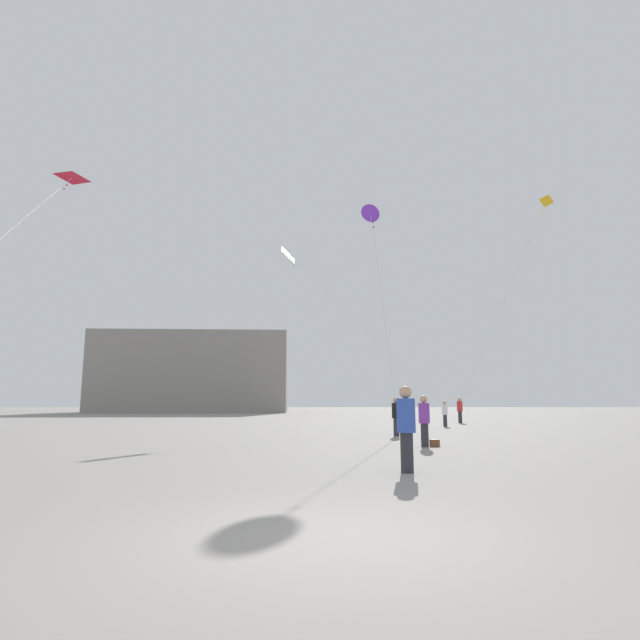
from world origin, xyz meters
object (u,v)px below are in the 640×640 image
person_in_black (396,415)px  kite_crimson_delta (69,180)px  person_in_purple (424,419)px  person_in_red (460,409)px  person_in_white (445,412)px  person_in_blue (406,425)px  kite_amber_delta (542,211)px  handbag_beside_flyer (435,443)px  kite_violet_diamond (371,215)px  kite_emerald_delta (291,257)px  building_left_hall (198,374)px

person_in_black → kite_crimson_delta: size_ratio=0.10×
person_in_purple → person_in_red: (6.58, 19.97, 0.06)m
person_in_white → person_in_blue: person_in_blue is taller
kite_amber_delta → person_in_purple: bearing=-125.9°
person_in_blue → handbag_beside_flyer: size_ratio=5.79×
handbag_beside_flyer → kite_violet_diamond: bearing=100.7°
person_in_purple → kite_emerald_delta: bearing=-120.0°
person_in_white → person_in_black: 9.93m
person_in_red → handbag_beside_flyer: person_in_red is taller
person_in_white → building_left_hall: (-26.75, 47.71, 4.92)m
kite_violet_diamond → kite_crimson_delta: size_ratio=0.59×
kite_emerald_delta → kite_amber_delta: bearing=2.7°
person_in_red → kite_violet_diamond: 17.91m
kite_violet_diamond → handbag_beside_flyer: (1.32, -6.99, -10.78)m
kite_violet_diamond → kite_amber_delta: bearing=36.2°
person_in_purple → person_in_white: (4.18, 14.53, -0.08)m
kite_emerald_delta → kite_amber_delta: size_ratio=0.73×
person_in_black → kite_crimson_delta: 21.30m
kite_violet_diamond → kite_emerald_delta: bearing=117.6°
kite_crimson_delta → kite_amber_delta: bearing=15.5°
person_in_white → person_in_blue: 21.77m
person_in_white → building_left_hall: building_left_hall is taller
kite_emerald_delta → building_left_hall: bearing=110.2°
kite_amber_delta → building_left_hall: (-34.58, 45.62, -8.94)m
kite_amber_delta → kite_crimson_delta: bearing=-164.5°
kite_emerald_delta → person_in_black: bearing=-62.2°
person_in_purple → kite_violet_diamond: kite_violet_diamond is taller
person_in_black → building_left_hall: building_left_hall is taller
person_in_purple → person_in_white: person_in_purple is taller
kite_emerald_delta → building_left_hall: size_ratio=0.37×
kite_emerald_delta → kite_amber_delta: 17.90m
person_in_red → kite_crimson_delta: size_ratio=0.11×
handbag_beside_flyer → person_in_black: bearing=95.1°
person_in_purple → kite_violet_diamond: bearing=-131.5°
person_in_red → person_in_blue: bearing=154.3°
kite_violet_diamond → building_left_hall: building_left_hall is taller
person_in_black → kite_amber_delta: bearing=146.3°
handbag_beside_flyer → kite_crimson_delta: bearing=154.3°
person_in_black → kite_emerald_delta: size_ratio=0.16×
person_in_blue → person_in_red: bearing=-5.5°
person_in_white → person_in_purple: bearing=-86.7°
person_in_white → person_in_black: bearing=-96.4°
person_in_black → kite_violet_diamond: 10.11m
handbag_beside_flyer → kite_amber_delta: bearing=54.8°
person_in_black → kite_crimson_delta: (-17.04, 2.94, 12.45)m
person_in_blue → kite_violet_diamond: bearing=8.9°
kite_violet_diamond → kite_emerald_delta: size_ratio=0.96×
person_in_white → kite_crimson_delta: bearing=-144.9°
person_in_white → person_in_black: person_in_black is taller
person_in_purple → kite_violet_diamond: (-0.97, 7.09, 9.96)m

